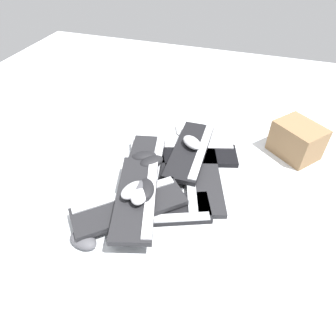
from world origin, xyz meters
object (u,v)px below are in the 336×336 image
object	(u,v)px
mouse_2	(144,156)
keyboard_5	(191,150)
keyboard_2	(149,170)
keyboard_6	(137,196)
keyboard_4	(129,206)
mouse_1	(140,190)
keyboard_3	(155,210)
mouse_3	(133,190)
mouse_7	(192,142)
keyboard_7	(144,167)
mouse_6	(151,162)
cardboard_box	(297,140)
keyboard_0	(202,178)
keyboard_1	(191,154)
mouse_5	(146,189)
mouse_0	(140,194)
mouse_4	(83,240)

from	to	relation	value
mouse_2	keyboard_5	bearing A→B (deg)	12.20
keyboard_2	keyboard_6	xyz separation A→B (m)	(0.04, -0.22, 0.06)
keyboard_4	mouse_1	xyz separation A→B (m)	(0.04, 0.04, 0.07)
keyboard_3	mouse_2	distance (m)	0.27
keyboard_5	mouse_3	size ratio (longest dim) A/B	4.03
mouse_7	keyboard_3	bearing A→B (deg)	125.02
keyboard_2	keyboard_6	world-z (taller)	keyboard_6
mouse_2	mouse_3	bearing A→B (deg)	-106.26
keyboard_4	keyboard_7	bearing A→B (deg)	96.73
mouse_6	cardboard_box	distance (m)	0.70
keyboard_3	mouse_6	world-z (taller)	mouse_6
keyboard_0	keyboard_3	distance (m)	0.28
keyboard_1	mouse_5	xyz separation A→B (m)	(-0.08, -0.37, 0.10)
keyboard_3	mouse_5	world-z (taller)	mouse_5
keyboard_4	mouse_6	size ratio (longest dim) A/B	3.89
keyboard_0	keyboard_6	size ratio (longest dim) A/B	1.00
mouse_0	cardboard_box	size ratio (longest dim) A/B	0.52
mouse_2	mouse_3	world-z (taller)	mouse_3
mouse_3	mouse_4	distance (m)	0.25
keyboard_7	mouse_2	xyz separation A→B (m)	(-0.01, 0.03, 0.04)
mouse_4	keyboard_0	bearing A→B (deg)	-114.68
keyboard_7	mouse_3	size ratio (longest dim) A/B	4.20
keyboard_6	mouse_4	world-z (taller)	keyboard_6
mouse_1	mouse_6	bearing A→B (deg)	-170.07
keyboard_2	mouse_3	xyz separation A→B (m)	(0.03, -0.22, 0.10)
cardboard_box	keyboard_7	bearing A→B (deg)	-150.34
keyboard_0	mouse_7	bearing A→B (deg)	120.60
keyboard_5	cardboard_box	bearing A→B (deg)	21.39
keyboard_0	keyboard_2	bearing A→B (deg)	-174.63
keyboard_2	mouse_3	world-z (taller)	mouse_3
keyboard_4	keyboard_5	xyz separation A→B (m)	(0.14, 0.41, 0.00)
keyboard_0	mouse_7	world-z (taller)	mouse_7
keyboard_3	cardboard_box	distance (m)	0.77
keyboard_2	mouse_7	world-z (taller)	mouse_7
keyboard_6	mouse_2	xyz separation A→B (m)	(-0.06, 0.23, 0.01)
keyboard_2	keyboard_5	world-z (taller)	keyboard_5
keyboard_3	keyboard_5	bearing A→B (deg)	83.00
mouse_2	mouse_4	distance (m)	0.45
mouse_0	mouse_1	size ratio (longest dim) A/B	1.00
keyboard_0	mouse_5	size ratio (longest dim) A/B	4.23
mouse_1	mouse_2	world-z (taller)	mouse_1
mouse_2	mouse_4	world-z (taller)	mouse_2
mouse_3	mouse_7	world-z (taller)	mouse_3
keyboard_3	keyboard_7	distance (m)	0.23
keyboard_4	cardboard_box	size ratio (longest dim) A/B	2.04
keyboard_2	mouse_4	size ratio (longest dim) A/B	4.19
cardboard_box	mouse_7	bearing A→B (deg)	-160.42
keyboard_7	keyboard_3	bearing A→B (deg)	-58.76
mouse_1	mouse_4	xyz separation A→B (m)	(-0.14, -0.22, -0.09)
keyboard_1	keyboard_7	bearing A→B (deg)	-131.99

